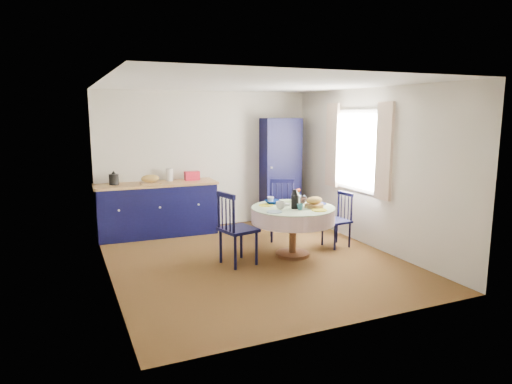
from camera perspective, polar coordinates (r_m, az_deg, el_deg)
floor at (r=6.69m, az=-0.19°, el=-8.54°), size 4.50×4.50×0.00m
ceiling at (r=6.36m, az=-0.20°, el=13.36°), size 4.50×4.50×0.00m
wall_back at (r=8.50m, az=-6.21°, el=4.02°), size 4.00×0.02×2.50m
wall_left at (r=5.92m, az=-18.29°, el=0.96°), size 0.02×4.50×2.50m
wall_right at (r=7.42m, az=14.15°, el=2.90°), size 0.02×4.50×2.50m
window at (r=7.61m, az=12.58°, el=5.21°), size 0.10×1.74×1.45m
kitchen_counter at (r=8.10m, az=-12.27°, el=-2.00°), size 2.09×0.72×1.16m
pantry_cabinet at (r=8.82m, az=3.03°, el=2.67°), size 0.74×0.56×2.01m
dining_table at (r=6.77m, az=4.71°, el=-2.87°), size 1.23×1.23×1.02m
chair_left at (r=6.38m, az=-2.57°, el=-4.52°), size 0.53×0.55×1.04m
chair_far at (r=7.67m, az=3.31°, el=-2.19°), size 0.59×0.57×1.01m
chair_right at (r=7.39m, az=10.24°, el=-3.36°), size 0.41×0.42×0.87m
mug_a at (r=6.59m, az=3.10°, el=-1.65°), size 0.14×0.14×0.11m
mug_b at (r=6.54m, az=5.52°, el=-1.87°), size 0.09×0.09×0.09m
mug_c at (r=7.01m, az=5.82°, el=-1.02°), size 0.13×0.13×0.10m
mug_d at (r=7.00m, az=1.83°, el=-0.99°), size 0.10×0.10×0.10m
cobalt_bowl at (r=6.94m, az=2.06°, el=-1.27°), size 0.24×0.24×0.06m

